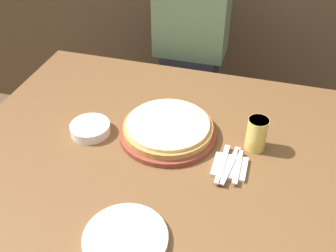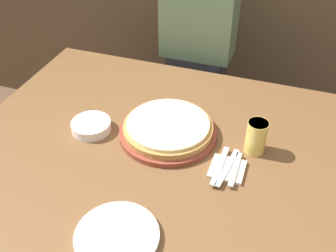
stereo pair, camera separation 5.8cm
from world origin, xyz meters
TOP-DOWN VIEW (x-y plane):
  - dining_table at (0.00, 0.00)m, footprint 1.37×1.09m
  - pizza_on_board at (0.02, 0.07)m, footprint 0.35×0.35m
  - beer_glass at (0.32, 0.08)m, footprint 0.07×0.07m
  - dinner_plate at (0.03, -0.40)m, footprint 0.23×0.23m
  - side_bowl at (-0.26, 0.00)m, footprint 0.14×0.14m
  - napkin_stack at (0.26, -0.05)m, footprint 0.11×0.11m
  - fork at (0.23, -0.05)m, footprint 0.02×0.19m
  - dinner_knife at (0.26, -0.05)m, footprint 0.04×0.19m
  - spoon at (0.28, -0.05)m, footprint 0.02×0.16m
  - diner_person at (-0.06, 0.74)m, footprint 0.34×0.20m

SIDE VIEW (x-z plane):
  - dining_table at x=0.00m, z-range 0.00..0.78m
  - diner_person at x=-0.06m, z-range -0.01..1.36m
  - napkin_stack at x=0.26m, z-range 0.78..0.79m
  - dinner_plate at x=0.03m, z-range 0.78..0.80m
  - fork at x=0.23m, z-range 0.79..0.80m
  - dinner_knife at x=0.26m, z-range 0.79..0.80m
  - spoon at x=0.28m, z-range 0.79..0.80m
  - side_bowl at x=-0.26m, z-range 0.78..0.82m
  - pizza_on_board at x=0.02m, z-range 0.78..0.83m
  - beer_glass at x=0.32m, z-range 0.78..0.91m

